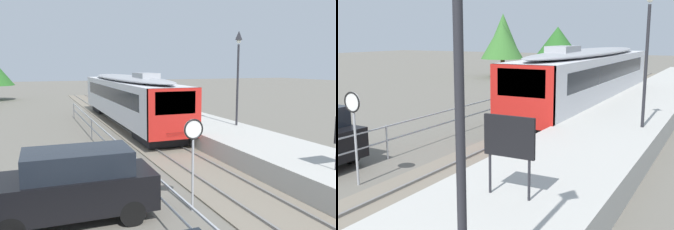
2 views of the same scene
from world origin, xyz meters
The scene contains 8 objects.
ground_plane centered at (-3.00, 22.00, 0.00)m, with size 160.00×160.00×0.00m, color #6B665B.
track_rails centered at (0.00, 22.00, 0.03)m, with size 3.20×60.00×0.14m.
commuter_train centered at (0.00, 25.30, 2.14)m, with size 2.82×18.63×3.74m.
station_platform centered at (3.25, 22.00, 0.45)m, with size 3.90×60.00×0.90m, color #B7B5AD.
platform_lamp_mid_platform centered at (4.48, 17.63, 4.62)m, with size 0.34×0.34×5.35m.
speed_limit_sign centered at (-2.17, 9.59, 2.12)m, with size 0.61×0.10×2.81m.
carpark_fence centered at (-3.30, 12.00, 0.91)m, with size 0.06×36.06×1.25m.
parked_suv_black centered at (-5.55, 10.23, 1.06)m, with size 4.64×2.00×2.04m.
Camera 1 is at (-6.48, 0.69, 4.33)m, focal length 37.05 mm.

